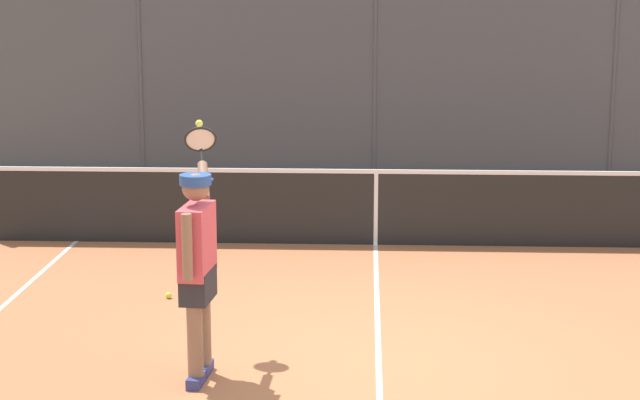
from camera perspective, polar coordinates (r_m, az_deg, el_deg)
ground_plane at (r=9.18m, az=3.22°, el=-8.85°), size 60.00×60.00×0.00m
fence_backdrop at (r=17.63m, az=2.99°, el=6.02°), size 18.24×1.37×3.10m
tennis_net at (r=13.07m, az=3.06°, el=-0.34°), size 9.86×0.09×1.07m
tennis_player at (r=8.56m, az=-6.70°, el=-3.22°), size 0.40×1.45×2.03m
tennis_ball_near_baseline at (r=11.06m, az=-8.26°, el=-5.17°), size 0.07×0.07×0.07m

